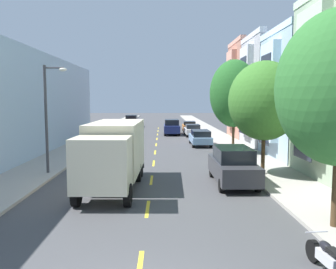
{
  "coord_description": "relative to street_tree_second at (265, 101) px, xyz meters",
  "views": [
    {
      "loc": [
        0.59,
        -6.49,
        4.37
      ],
      "look_at": [
        1.03,
        18.86,
        1.82
      ],
      "focal_mm": 36.75,
      "sensor_mm": 36.0,
      "label": 1
    }
  ],
  "objects": [
    {
      "name": "parked_suv_charcoal",
      "position": [
        -2.12,
        -1.89,
        -3.33
      ],
      "size": [
        1.96,
        4.8,
        1.93
      ],
      "color": "#333338",
      "rests_on": "ground_plane"
    },
    {
      "name": "street_tree_third",
      "position": [
        0.0,
        8.35,
        0.57
      ],
      "size": [
        3.91,
        3.91,
        7.46
      ],
      "color": "#47331E",
      "rests_on": "sidewalk_right"
    },
    {
      "name": "parked_sedan_white",
      "position": [
        -2.1,
        22.12,
        -3.57
      ],
      "size": [
        1.87,
        4.53,
        1.43
      ],
      "color": "silver",
      "rests_on": "ground_plane"
    },
    {
      "name": "sidewalk_right",
      "position": [
        0.7,
        15.05,
        -4.25
      ],
      "size": [
        3.2,
        120.0,
        0.14
      ],
      "primitive_type": "cube",
      "color": "#A39E93",
      "rests_on": "ground_plane"
    },
    {
      "name": "townhouse_fifth_terracotta",
      "position": [
        8.3,
        19.89,
        1.01
      ],
      "size": [
        12.82,
        6.86,
        11.05
      ],
      "color": "#B27560",
      "rests_on": "ground_plane"
    },
    {
      "name": "townhouse_fourth_dove_grey",
      "position": [
        8.18,
        12.82,
        0.69
      ],
      "size": [
        12.57,
        6.86,
        10.41
      ],
      "color": "#A8A8AD",
      "rests_on": "ground_plane"
    },
    {
      "name": "street_lamp",
      "position": [
        -12.34,
        0.46,
        -0.55
      ],
      "size": [
        1.35,
        0.28,
        6.2
      ],
      "color": "#38383D",
      "rests_on": "sidewalk_left"
    },
    {
      "name": "lane_centerline_dashes",
      "position": [
        -6.4,
        11.55,
        -4.31
      ],
      "size": [
        0.14,
        47.2,
        0.01
      ],
      "color": "yellow",
      "rests_on": "ground_plane"
    },
    {
      "name": "parked_motorcycle",
      "position": [
        -1.65,
        -11.3,
        -3.91
      ],
      "size": [
        0.62,
        2.05,
        0.9
      ],
      "color": "black",
      "rests_on": "ground_plane"
    },
    {
      "name": "parked_suv_burgundy",
      "position": [
        -10.8,
        36.71,
        -3.33
      ],
      "size": [
        1.95,
        4.8,
        1.93
      ],
      "color": "maroon",
      "rests_on": "ground_plane"
    },
    {
      "name": "moving_navy_sedan",
      "position": [
        -4.6,
        23.81,
        -3.33
      ],
      "size": [
        1.95,
        4.8,
        1.93
      ],
      "color": "navy",
      "rests_on": "ground_plane"
    },
    {
      "name": "parked_hatchback_champagne",
      "position": [
        -10.86,
        24.9,
        -3.56
      ],
      "size": [
        1.76,
        4.01,
        1.5
      ],
      "color": "tan",
      "rests_on": "ground_plane"
    },
    {
      "name": "parked_wagon_sky",
      "position": [
        -2.14,
        13.3,
        -3.51
      ],
      "size": [
        1.85,
        4.71,
        1.5
      ],
      "color": "#7A9EC6",
      "rests_on": "ground_plane"
    },
    {
      "name": "sidewalk_left",
      "position": [
        -13.5,
        15.05,
        -4.25
      ],
      "size": [
        3.2,
        120.0,
        0.14
      ],
      "primitive_type": "cube",
      "color": "#A39E93",
      "rests_on": "ground_plane"
    },
    {
      "name": "ground_plane",
      "position": [
        -6.4,
        17.05,
        -4.32
      ],
      "size": [
        160.0,
        160.0,
        0.0
      ],
      "primitive_type": "plane",
      "color": "#424244"
    },
    {
      "name": "parked_hatchback_black",
      "position": [
        -10.61,
        14.47,
        -3.56
      ],
      "size": [
        1.81,
        4.03,
        1.5
      ],
      "color": "black",
      "rests_on": "ground_plane"
    },
    {
      "name": "parked_sedan_orange",
      "position": [
        -2.03,
        28.11,
        -3.57
      ],
      "size": [
        1.89,
        4.53,
        1.43
      ],
      "color": "orange",
      "rests_on": "ground_plane"
    },
    {
      "name": "delivery_box_truck",
      "position": [
        -8.19,
        -2.55,
        -2.46
      ],
      "size": [
        2.59,
        7.64,
        3.24
      ],
      "color": "beige",
      "rests_on": "ground_plane"
    },
    {
      "name": "street_tree_second",
      "position": [
        0.0,
        0.0,
        0.0
      ],
      "size": [
        4.07,
        4.07,
        6.43
      ],
      "color": "#47331E",
      "rests_on": "sidewalk_right"
    }
  ]
}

